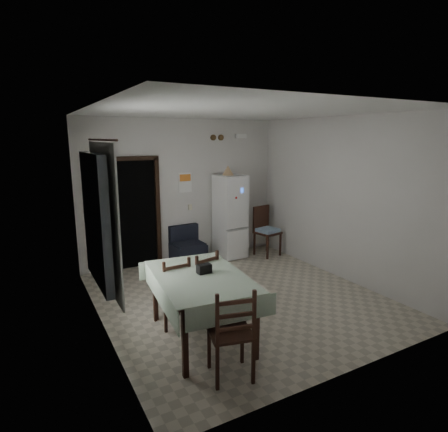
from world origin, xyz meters
TOP-DOWN VIEW (x-y plane):
  - ground at (0.00, 0.00)m, footprint 4.50×4.50m
  - ceiling at (0.00, 0.00)m, footprint 4.20×4.50m
  - wall_back at (0.00, 2.25)m, footprint 4.20×0.02m
  - wall_front at (0.00, -2.25)m, footprint 4.20×0.02m
  - wall_left at (-2.10, 0.00)m, footprint 0.02×4.50m
  - wall_right at (2.10, 0.00)m, footprint 0.02×4.50m
  - doorway at (-1.05, 2.45)m, footprint 1.06×0.52m
  - window_recess at (-2.15, -0.20)m, footprint 0.10×1.20m
  - curtain at (-2.04, -0.20)m, footprint 0.02×1.45m
  - curtain_rod at (-2.03, -0.20)m, footprint 0.02×1.60m
  - calendar at (0.05, 2.24)m, footprint 0.28×0.02m
  - calendar_image at (0.05, 2.23)m, footprint 0.24×0.01m
  - light_switch at (0.15, 2.24)m, footprint 0.08×0.02m
  - vent_left at (0.70, 2.23)m, footprint 0.12×0.03m
  - vent_right at (0.88, 2.23)m, footprint 0.12×0.03m
  - emergency_light at (1.35, 2.21)m, footprint 0.25×0.07m
  - fridge at (0.94, 1.93)m, footprint 0.61×0.61m
  - tan_cone at (0.90, 1.97)m, footprint 0.25×0.25m
  - navy_seat at (-0.05, 1.93)m, footprint 0.65×0.63m
  - corner_chair at (1.68, 1.60)m, footprint 0.54×0.54m
  - dining_table at (-1.06, -0.81)m, footprint 1.22×1.72m
  - black_bag at (-0.98, -0.76)m, footprint 0.18×0.11m
  - dining_chair_far_left at (-1.24, -0.28)m, footprint 0.44×0.44m
  - dining_chair_far_right at (-0.80, -0.23)m, footprint 0.50×0.50m
  - dining_chair_near_head at (-1.12, -1.67)m, footprint 0.54×0.54m

SIDE VIEW (x-z plane):
  - ground at x=0.00m, z-range 0.00..0.00m
  - navy_seat at x=-0.05m, z-range 0.00..0.76m
  - dining_table at x=-1.06m, z-range 0.00..0.85m
  - dining_chair_far_left at x=-1.24m, z-range 0.00..0.97m
  - dining_chair_far_right at x=-0.80m, z-range 0.00..0.98m
  - dining_chair_near_head at x=-1.12m, z-range 0.00..1.04m
  - corner_chair at x=1.68m, z-range 0.00..1.07m
  - fridge at x=0.94m, z-range 0.00..1.75m
  - black_bag at x=-0.98m, z-range 0.85..0.96m
  - doorway at x=-1.05m, z-range -0.05..2.17m
  - light_switch at x=0.15m, z-range 1.04..1.16m
  - wall_back at x=0.00m, z-range 0.00..2.90m
  - wall_front at x=0.00m, z-range 0.00..2.90m
  - wall_left at x=-2.10m, z-range 0.00..2.90m
  - wall_right at x=2.10m, z-range 0.00..2.90m
  - window_recess at x=-2.15m, z-range 0.75..2.35m
  - curtain at x=-2.04m, z-range 0.62..2.48m
  - calendar at x=0.05m, z-range 1.42..1.82m
  - calendar_image at x=0.05m, z-range 1.65..1.79m
  - tan_cone at x=0.90m, z-range 1.75..1.95m
  - curtain_rod at x=-2.03m, z-range 2.49..2.51m
  - vent_left at x=0.70m, z-range 2.46..2.58m
  - vent_right at x=0.88m, z-range 2.46..2.58m
  - emergency_light at x=1.35m, z-range 2.50..2.59m
  - ceiling at x=0.00m, z-range 2.89..2.91m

